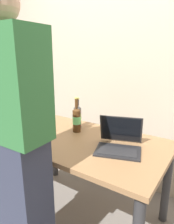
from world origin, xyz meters
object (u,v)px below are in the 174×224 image
at_px(beer_bottle_amber, 77,119).
at_px(person_figure, 15,148).
at_px(beer_bottle_green, 77,116).
at_px(laptop, 119,142).

xyz_separation_m(beer_bottle_amber, person_figure, (0.10, -0.75, 0.03)).
height_order(beer_bottle_green, person_figure, person_figure).
bearing_deg(beer_bottle_amber, laptop, -12.42).
bearing_deg(person_figure, laptop, 59.42).
distance_m(laptop, beer_bottle_green, 0.58).
bearing_deg(laptop, beer_bottle_green, 159.78).
relative_size(laptop, beer_bottle_green, 1.38).
distance_m(beer_bottle_amber, person_figure, 0.76).
xyz_separation_m(laptop, beer_bottle_green, (-0.54, 0.20, 0.06)).
relative_size(laptop, beer_bottle_amber, 1.26).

